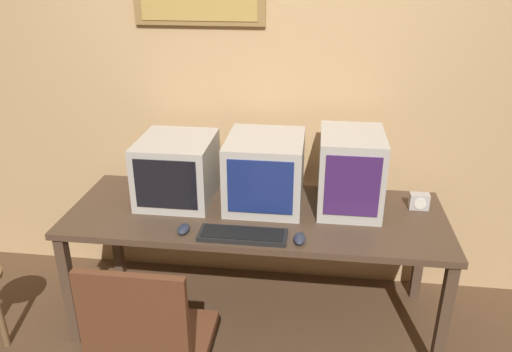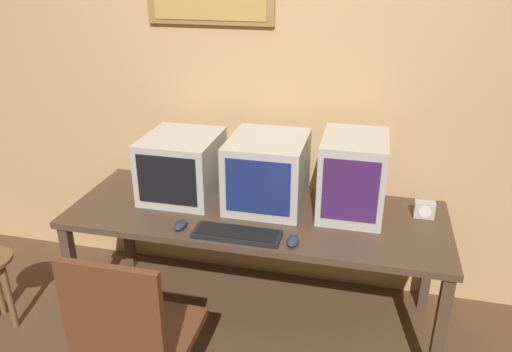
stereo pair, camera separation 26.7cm
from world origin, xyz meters
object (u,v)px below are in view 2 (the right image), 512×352
monitor_center (267,171)px  mouse_far_corner (180,225)px  mouse_near_keyboard (293,241)px  monitor_left (182,166)px  monitor_right (353,175)px  office_chair (137,352)px  keyboard_main (237,234)px  desk_clock (424,210)px

monitor_center → mouse_far_corner: monitor_center is taller
mouse_near_keyboard → monitor_center: bearing=117.9°
monitor_left → monitor_center: 0.51m
monitor_left → monitor_right: (0.98, 0.01, 0.03)m
monitor_left → office_chair: bearing=-82.9°
mouse_far_corner → office_chair: bearing=-91.1°
keyboard_main → monitor_right: bearing=37.1°
monitor_center → mouse_far_corner: size_ratio=4.43×
monitor_right → mouse_far_corner: size_ratio=4.12×
monitor_center → keyboard_main: (-0.07, -0.40, -0.18)m
monitor_right → desk_clock: 0.43m
monitor_center → mouse_near_keyboard: bearing=-62.1°
monitor_left → mouse_near_keyboard: bearing=-29.3°
monitor_left → desk_clock: monitor_left is taller
mouse_near_keyboard → office_chair: bearing=-138.4°
monitor_center → mouse_near_keyboard: 0.50m
desk_clock → office_chair: (-1.25, -0.98, -0.37)m
keyboard_main → desk_clock: desk_clock is taller
mouse_far_corner → desk_clock: size_ratio=1.01×
mouse_far_corner → desk_clock: desk_clock is taller
office_chair → desk_clock: bearing=38.1°
monitor_center → monitor_right: (0.47, 0.00, 0.02)m
office_chair → mouse_far_corner: bearing=88.9°
monitor_right → mouse_far_corner: 0.96m
monitor_center → mouse_near_keyboard: monitor_center is taller
monitor_left → office_chair: monitor_left is taller
monitor_center → office_chair: 1.15m
monitor_left → monitor_right: 0.98m
mouse_far_corner → office_chair: (-0.01, -0.56, -0.34)m
monitor_left → monitor_center: size_ratio=0.97×
desk_clock → mouse_near_keyboard: bearing=-145.4°
monitor_center → keyboard_main: monitor_center is taller
mouse_near_keyboard → mouse_far_corner: mouse_near_keyboard is taller
monitor_center → desk_clock: bearing=2.0°
mouse_near_keyboard → mouse_far_corner: 0.60m
monitor_right → desk_clock: monitor_right is taller
monitor_center → office_chair: size_ratio=0.50×
mouse_near_keyboard → office_chair: size_ratio=0.11×
keyboard_main → mouse_far_corner: size_ratio=4.17×
monitor_right → office_chair: size_ratio=0.47×
desk_clock → keyboard_main: bearing=-155.1°
monitor_center → mouse_near_keyboard: (0.22, -0.41, -0.18)m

